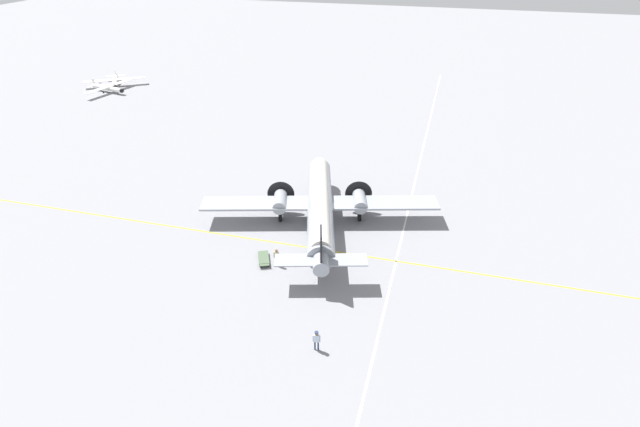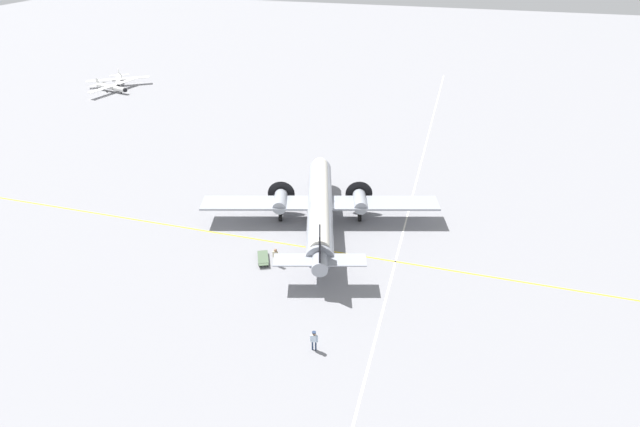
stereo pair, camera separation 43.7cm
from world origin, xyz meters
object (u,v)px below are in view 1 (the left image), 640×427
crew_foreground (317,339)px  light_aircraft_distant (108,88)px  baggage_cart (264,259)px  suitcase_near_door (292,263)px  light_aircraft_taxiing (115,81)px  airliner_main (320,204)px  passenger_boarding (276,256)px

crew_foreground → light_aircraft_distant: bearing=128.1°
baggage_cart → suitcase_near_door: bearing=-112.9°
light_aircraft_distant → light_aircraft_taxiing: size_ratio=1.02×
airliner_main → suitcase_near_door: size_ratio=47.83×
baggage_cart → light_aircraft_taxiing: bearing=21.8°
baggage_cart → crew_foreground: bearing=-164.8°
suitcase_near_door → baggage_cart: baggage_cart is taller
crew_foreground → light_aircraft_distant: size_ratio=0.17×
airliner_main → baggage_cart: 8.09m
airliner_main → crew_foreground: airliner_main is taller
airliner_main → light_aircraft_taxiing: bearing=37.2°
passenger_boarding → suitcase_near_door: size_ratio=3.55×
light_aircraft_taxiing → suitcase_near_door: bearing=14.7°
light_aircraft_distant → light_aircraft_taxiing: 3.99m
light_aircraft_taxiing → crew_foreground: bearing=12.0°
crew_foreground → passenger_boarding: passenger_boarding is taller
airliner_main → passenger_boarding: (1.86, 7.42, -1.36)m
baggage_cart → light_aircraft_taxiing: size_ratio=0.25×
passenger_boarding → baggage_cart: 1.56m
passenger_boarding → suitcase_near_door: passenger_boarding is taller
suitcase_near_door → light_aircraft_distant: bearing=-40.6°
suitcase_near_door → baggage_cart: 2.58m
light_aircraft_taxiing → airliner_main: bearing=20.0°
airliner_main → light_aircraft_distant: airliner_main is taller
crew_foreground → passenger_boarding: bearing=116.5°
suitcase_near_door → light_aircraft_taxiing: 64.77m
light_aircraft_distant → light_aircraft_taxiing: (1.28, -3.78, 0.04)m
baggage_cart → light_aircraft_distant: light_aircraft_distant is taller
crew_foreground → baggage_cart: crew_foreground is taller
baggage_cart → light_aircraft_distant: bearing=23.5°
crew_foreground → suitcase_near_door: (4.72, -8.95, -0.82)m
airliner_main → baggage_cart: (3.18, 7.13, -2.14)m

